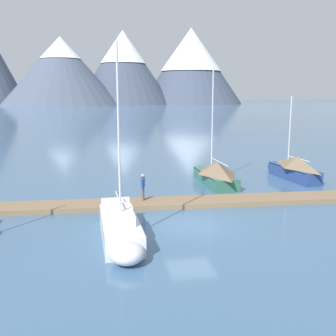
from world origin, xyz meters
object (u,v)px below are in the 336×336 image
at_px(sailboat_second_berth, 121,229).
at_px(sailboat_mid_dock_starboard, 294,168).
at_px(sailboat_mid_dock_port, 215,173).
at_px(person_on_dock, 143,185).

height_order(sailboat_second_berth, sailboat_mid_dock_starboard, sailboat_second_berth).
xyz_separation_m(sailboat_mid_dock_port, sailboat_mid_dock_starboard, (6.83, 0.25, 0.09)).
height_order(sailboat_second_berth, sailboat_mid_dock_port, sailboat_second_berth).
bearing_deg(sailboat_mid_dock_starboard, sailboat_second_berth, -143.53).
xyz_separation_m(sailboat_second_berth, sailboat_mid_dock_port, (8.24, 10.89, 0.23)).
height_order(sailboat_mid_dock_port, person_on_dock, sailboat_mid_dock_port).
distance_m(sailboat_mid_dock_starboard, person_on_dock, 14.03).
bearing_deg(sailboat_mid_dock_port, person_on_dock, -143.07).
height_order(sailboat_mid_dock_port, sailboat_mid_dock_starboard, sailboat_mid_dock_port).
bearing_deg(person_on_dock, sailboat_mid_dock_port, 36.93).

